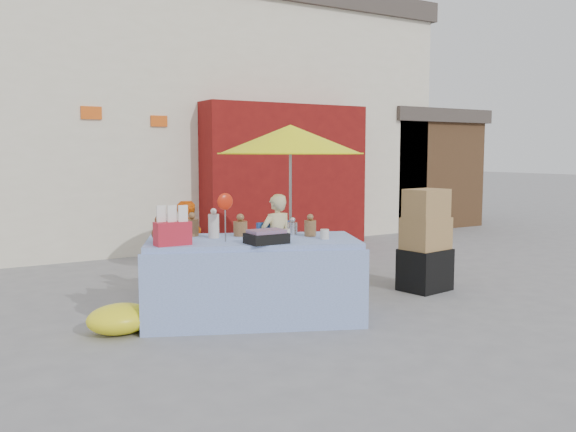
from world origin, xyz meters
TOP-DOWN VIEW (x-y plane):
  - ground at (0.00, 0.00)m, footprint 80.00×80.00m
  - backdrop at (0.52, 7.52)m, footprint 14.00×8.00m
  - market_table at (-0.66, 0.12)m, footprint 2.43×1.83m
  - chair_left at (-0.96, 1.13)m, footprint 0.50×0.49m
  - chair_right at (0.29, 1.13)m, footprint 0.50×0.49m
  - vendor_orange at (-0.95, 1.26)m, footprint 0.59×0.47m
  - vendor_beige at (0.30, 1.26)m, footprint 0.45×0.31m
  - umbrella at (0.60, 1.41)m, footprint 1.90×1.90m
  - box_stack at (1.82, 0.18)m, footprint 0.64×0.55m
  - tarp_bundle at (-1.98, 0.32)m, footprint 0.77×0.69m

SIDE VIEW (x-z plane):
  - ground at x=0.00m, z-range 0.00..0.00m
  - tarp_bundle at x=-1.98m, z-range 0.00..0.29m
  - chair_left at x=-0.96m, z-range -0.17..0.68m
  - chair_right at x=0.29m, z-range -0.17..0.68m
  - market_table at x=-0.66m, z-range -0.23..1.10m
  - vendor_orange at x=-0.95m, z-range 0.00..1.17m
  - box_stack at x=1.82m, z-range -0.05..1.23m
  - vendor_beige at x=0.30m, z-range 0.00..1.21m
  - umbrella at x=0.60m, z-range 0.85..2.94m
  - backdrop at x=0.52m, z-range -0.80..7.00m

